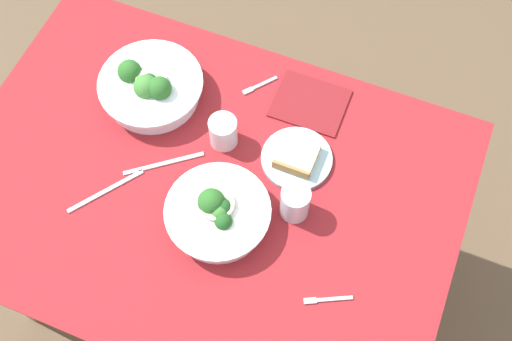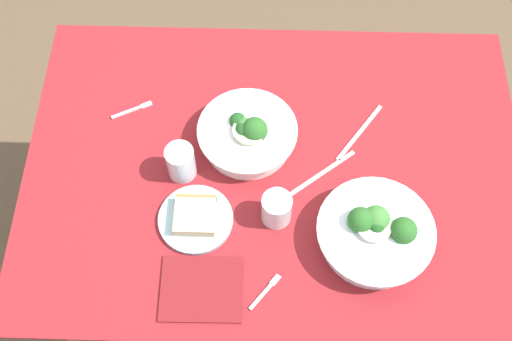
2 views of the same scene
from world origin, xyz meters
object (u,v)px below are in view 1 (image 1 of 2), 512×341
water_glass_center (223,132)px  table_knife_right (106,191)px  broccoli_bowl_near (218,214)px  fork_by_near_bowl (326,300)px  table_knife_left (164,164)px  broccoli_bowl_far (151,87)px  napkin_folded_upper (310,103)px  bread_side_plate (297,158)px  fork_by_far_bowl (258,86)px  water_glass_side (295,202)px

water_glass_center → table_knife_right: bearing=-131.2°
broccoli_bowl_near → fork_by_near_bowl: bearing=-16.5°
table_knife_left → broccoli_bowl_far: bearing=85.8°
napkin_folded_upper → broccoli_bowl_near: bearing=-103.2°
bread_side_plate → table_knife_right: bread_side_plate is taller
broccoli_bowl_far → table_knife_left: 0.20m
fork_by_near_bowl → table_knife_right: size_ratio=0.51×
fork_by_far_bowl → bread_side_plate: bearing=83.7°
broccoli_bowl_far → fork_by_near_bowl: (0.59, -0.34, -0.04)m
table_knife_right → broccoli_bowl_near: bearing=132.5°
broccoli_bowl_near → table_knife_right: bearing=-173.0°
broccoli_bowl_near → water_glass_side: 0.18m
table_knife_right → napkin_folded_upper: napkin_folded_upper is taller
fork_by_far_bowl → fork_by_near_bowl: same height
water_glass_side → napkin_folded_upper: bearing=102.6°
fork_by_far_bowl → napkin_folded_upper: (0.14, 0.00, 0.00)m
water_glass_side → table_knife_left: water_glass_side is taller
bread_side_plate → water_glass_side: water_glass_side is taller
table_knife_left → napkin_folded_upper: 0.40m
table_knife_right → broccoli_bowl_far: bearing=-141.2°
bread_side_plate → table_knife_right: (-0.39, -0.25, -0.01)m
broccoli_bowl_near → fork_by_far_bowl: 0.38m
water_glass_center → fork_by_near_bowl: (0.36, -0.29, -0.04)m
fork_by_near_bowl → table_knife_left: same height
bread_side_plate → table_knife_left: bread_side_plate is taller
fork_by_near_bowl → table_knife_right: same height
fork_by_far_bowl → table_knife_left: (-0.13, -0.29, -0.00)m
broccoli_bowl_near → table_knife_right: (-0.28, -0.03, -0.03)m
broccoli_bowl_near → fork_by_near_bowl: size_ratio=2.39×
water_glass_side → table_knife_right: size_ratio=0.47×
fork_by_far_bowl → napkin_folded_upper: 0.14m
bread_side_plate → napkin_folded_upper: bread_side_plate is taller
water_glass_center → table_knife_right: (-0.20, -0.23, -0.04)m
broccoli_bowl_near → table_knife_left: broccoli_bowl_near is taller
table_knife_left → napkin_folded_upper: napkin_folded_upper is taller
broccoli_bowl_near → bread_side_plate: 0.24m
bread_side_plate → fork_by_far_bowl: bearing=135.2°
broccoli_bowl_far → napkin_folded_upper: (0.38, 0.13, -0.04)m
bread_side_plate → water_glass_center: water_glass_center is taller
broccoli_bowl_near → water_glass_center: 0.21m
broccoli_bowl_far → bread_side_plate: broccoli_bowl_far is taller
bread_side_plate → water_glass_center: (-0.19, -0.01, 0.03)m
table_knife_right → fork_by_near_bowl: bearing=120.3°
fork_by_near_bowl → napkin_folded_upper: napkin_folded_upper is taller
table_knife_left → table_knife_right: 0.15m
broccoli_bowl_far → table_knife_right: broccoli_bowl_far is taller
bread_side_plate → water_glass_center: 0.19m
bread_side_plate → table_knife_right: 0.46m
fork_by_near_bowl → bread_side_plate: bearing=-85.6°
bread_side_plate → table_knife_left: size_ratio=0.87×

